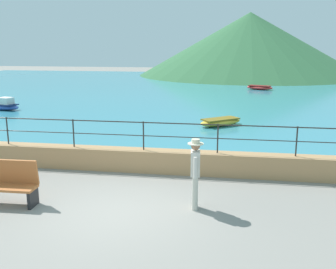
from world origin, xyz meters
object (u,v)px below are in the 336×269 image
Objects in this scene: boat_1 at (4,105)px; person_walking at (195,170)px; boat_3 at (220,122)px; bench_main at (4,182)px; boat_0 at (260,87)px.

person_walking is at bearing -44.68° from boat_1.
boat_1 is 13.40m from boat_3.
boat_3 is at bearing -11.65° from boat_1.
boat_0 is at bearing 73.56° from bench_main.
bench_main is at bearing -58.41° from boat_1.
boat_0 is at bearing 80.06° from boat_3.
person_walking is at bearing 5.39° from bench_main.
boat_1 is at bearing 168.35° from boat_3.
person_walking is 0.71× the size of boat_0.
boat_0 is (3.16, 26.35, -0.72)m from person_walking.
boat_0 is 1.01× the size of boat_1.
boat_0 is at bearing 40.52° from boat_1.
boat_1 is at bearing 121.59° from bench_main.
boat_0 is 21.03m from boat_1.
person_walking is at bearing -91.65° from boat_3.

